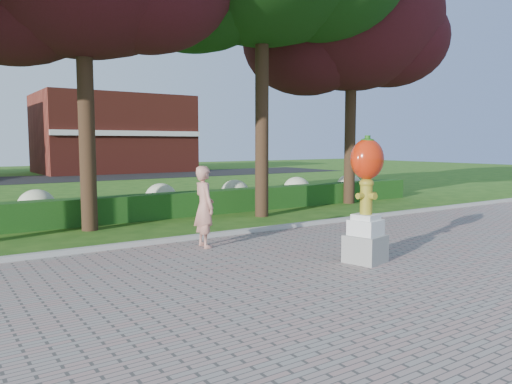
# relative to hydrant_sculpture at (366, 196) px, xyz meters

# --- Properties ---
(ground) EXTENTS (100.00, 100.00, 0.00)m
(ground) POSITION_rel_hydrant_sculpture_xyz_m (-1.45, 1.08, -1.38)
(ground) COLOR #234F13
(ground) RESTS_ON ground
(walkway) EXTENTS (40.00, 14.00, 0.04)m
(walkway) POSITION_rel_hydrant_sculpture_xyz_m (-1.45, -2.92, -1.36)
(walkway) COLOR gray
(walkway) RESTS_ON ground
(curb) EXTENTS (40.00, 0.18, 0.15)m
(curb) POSITION_rel_hydrant_sculpture_xyz_m (-1.45, 4.08, -1.31)
(curb) COLOR #ADADA5
(curb) RESTS_ON ground
(lawn_hedge) EXTENTS (24.00, 0.70, 0.80)m
(lawn_hedge) POSITION_rel_hydrant_sculpture_xyz_m (-1.45, 8.08, -0.98)
(lawn_hedge) COLOR #164212
(lawn_hedge) RESTS_ON ground
(hydrangea_row) EXTENTS (20.10, 1.10, 0.99)m
(hydrangea_row) POSITION_rel_hydrant_sculpture_xyz_m (-0.87, 9.08, -0.83)
(hydrangea_row) COLOR beige
(hydrangea_row) RESTS_ON ground
(street) EXTENTS (50.00, 8.00, 0.02)m
(street) POSITION_rel_hydrant_sculpture_xyz_m (-1.45, 29.08, -1.37)
(street) COLOR black
(street) RESTS_ON ground
(building_right) EXTENTS (12.00, 8.00, 6.40)m
(building_right) POSITION_rel_hydrant_sculpture_xyz_m (6.55, 35.08, 1.82)
(building_right) COLOR maroon
(building_right) RESTS_ON ground
(tree_far_right) EXTENTS (7.88, 6.72, 10.21)m
(tree_far_right) POSITION_rel_hydrant_sculpture_xyz_m (6.96, 7.66, 5.59)
(tree_far_right) COLOR black
(tree_far_right) RESTS_ON ground
(hydrant_sculpture) EXTENTS (0.83, 0.83, 2.53)m
(hydrant_sculpture) POSITION_rel_hydrant_sculpture_xyz_m (0.00, 0.00, 0.00)
(hydrant_sculpture) COLOR gray
(hydrant_sculpture) RESTS_ON walkway
(woman) EXTENTS (0.50, 0.72, 1.87)m
(woman) POSITION_rel_hydrant_sculpture_xyz_m (-1.96, 3.12, -0.41)
(woman) COLOR tan
(woman) RESTS_ON walkway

